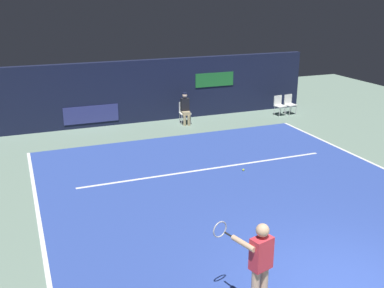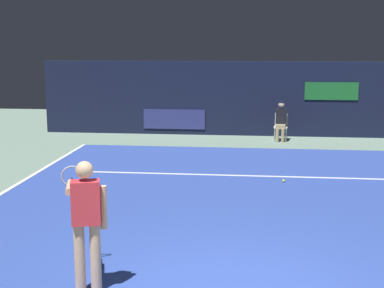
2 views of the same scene
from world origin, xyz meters
name	(u,v)px [view 2 (image 2 of 2)]	position (x,y,z in m)	size (l,w,h in m)	color
ground_plane	(241,199)	(0.00, 4.59, 0.00)	(29.80, 29.80, 0.00)	slate
court_surface	(241,198)	(0.00, 4.59, 0.01)	(10.33, 11.18, 0.01)	#2D479E
line_sideline_right	(6,191)	(-5.12, 4.59, 0.01)	(0.10, 11.18, 0.01)	white
line_service	(243,176)	(0.00, 6.55, 0.01)	(8.06, 0.10, 0.01)	white
back_wall	(246,99)	(0.00, 12.71, 1.30)	(14.51, 0.33, 2.60)	#141933
tennis_player	(86,218)	(-1.89, 0.09, 0.99)	(0.81, 0.92, 1.73)	#DBAD89
line_judge_on_chair	(281,121)	(1.17, 11.62, 0.69)	(0.48, 0.56, 1.32)	white
tennis_ball	(284,181)	(0.96, 6.02, 0.05)	(0.07, 0.07, 0.07)	#CCE033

